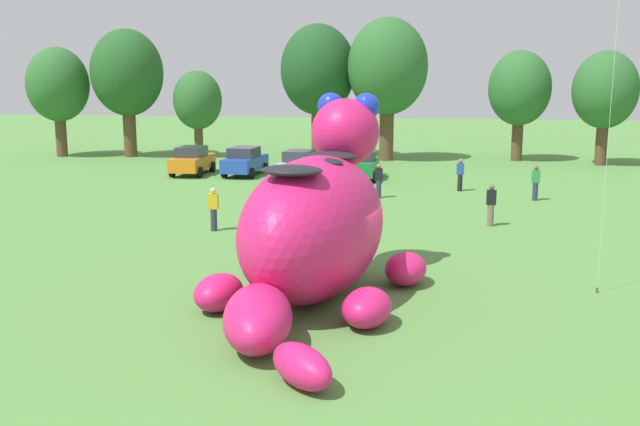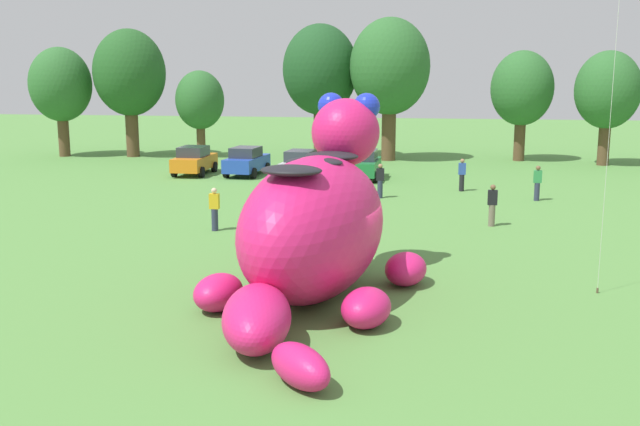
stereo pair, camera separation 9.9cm
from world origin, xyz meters
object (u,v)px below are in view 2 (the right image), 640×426
object	(u,v)px
car_green	(363,164)
spectator_far_side	(215,209)
giant_inflatable_creature	(315,226)
car_silver	(301,165)
spectator_near_inflatable	(537,183)
spectator_mid_field	(492,206)
car_orange	(194,160)
spectator_wandering	(380,181)
car_blue	(247,161)
spectator_by_cars	(462,175)

from	to	relation	value
car_green	spectator_far_side	distance (m)	15.62
giant_inflatable_creature	car_silver	xyz separation A→B (m)	(-4.48, 22.00, -1.16)
giant_inflatable_creature	spectator_near_inflatable	world-z (taller)	giant_inflatable_creature
car_silver	spectator_mid_field	bearing A→B (deg)	-49.05
car_orange	spectator_wandering	xyz separation A→B (m)	(11.85, -6.70, -0.01)
spectator_near_inflatable	car_green	bearing A→B (deg)	146.84
car_blue	car_green	world-z (taller)	same
car_silver	spectator_wandering	bearing A→B (deg)	-47.84
car_orange	car_green	bearing A→B (deg)	-1.80
spectator_wandering	car_blue	bearing A→B (deg)	141.57
spectator_far_side	car_silver	bearing A→B (deg)	86.64
giant_inflatable_creature	car_green	xyz separation A→B (m)	(-0.96, 22.86, -1.16)
giant_inflatable_creature	spectator_near_inflatable	bearing A→B (deg)	64.42
car_blue	car_green	xyz separation A→B (m)	(7.13, -0.45, 0.00)
spectator_by_cars	spectator_wandering	size ratio (longest dim) A/B	1.00
car_blue	spectator_far_side	bearing A→B (deg)	-79.82
spectator_far_side	car_blue	bearing A→B (deg)	100.18
giant_inflatable_creature	car_blue	size ratio (longest dim) A/B	2.62
car_blue	spectator_by_cars	world-z (taller)	car_blue
car_silver	spectator_far_side	xyz separation A→B (m)	(-0.83, -14.14, -0.01)
spectator_by_cars	spectator_far_side	size ratio (longest dim) A/B	1.00
car_silver	spectator_mid_field	distance (m)	15.27
car_orange	spectator_far_side	size ratio (longest dim) A/B	2.40
giant_inflatable_creature	spectator_wandering	world-z (taller)	giant_inflatable_creature
spectator_wandering	spectator_far_side	world-z (taller)	same
car_blue	spectator_near_inflatable	size ratio (longest dim) A/B	2.47
car_silver	giant_inflatable_creature	bearing A→B (deg)	-78.49
car_silver	spectator_by_cars	xyz separation A→B (m)	(9.06, -2.72, -0.01)
car_orange	spectator_by_cars	xyz separation A→B (m)	(15.91, -3.90, -0.01)
car_orange	spectator_near_inflatable	distance (m)	20.42
car_green	spectator_mid_field	size ratio (longest dim) A/B	2.41
giant_inflatable_creature	car_orange	bearing A→B (deg)	116.05
car_blue	car_orange	bearing A→B (deg)	-177.83
giant_inflatable_creature	car_silver	size ratio (longest dim) A/B	2.62
spectator_near_inflatable	spectator_wandering	world-z (taller)	same
spectator_near_inflatable	spectator_wandering	distance (m)	7.60
spectator_mid_field	giant_inflatable_creature	bearing A→B (deg)	-117.83
giant_inflatable_creature	car_blue	xyz separation A→B (m)	(-8.08, 23.31, -1.16)
spectator_wandering	spectator_by_cars	bearing A→B (deg)	34.62
car_green	spectator_near_inflatable	distance (m)	10.83
car_green	spectator_wandering	size ratio (longest dim) A/B	2.41
giant_inflatable_creature	car_orange	xyz separation A→B (m)	(-11.33, 23.18, -1.16)
spectator_far_side	spectator_near_inflatable	bearing A→B (deg)	34.08
car_orange	car_green	xyz separation A→B (m)	(10.37, -0.33, 0.00)
car_blue	spectator_mid_field	size ratio (longest dim) A/B	2.47
spectator_wandering	car_green	bearing A→B (deg)	103.05
car_silver	spectator_far_side	bearing A→B (deg)	-93.36
car_silver	spectator_wandering	xyz separation A→B (m)	(5.00, -5.52, -0.01)
giant_inflatable_creature	spectator_by_cars	xyz separation A→B (m)	(4.58, 19.28, -1.17)
car_blue	spectator_far_side	distance (m)	15.70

